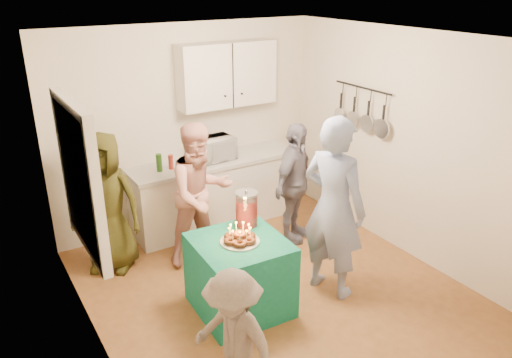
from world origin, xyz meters
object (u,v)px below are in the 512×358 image
punch_jar (247,210)px  woman_back_right (294,183)px  woman_back_left (106,203)px  woman_back_center (201,194)px  microwave (213,149)px  counter (215,193)px  man_birthday (334,208)px  child_near_left (234,341)px  party_table (240,275)px

punch_jar → woman_back_right: size_ratio=0.22×
woman_back_left → woman_back_center: woman_back_center is taller
microwave → punch_jar: (-0.42, -1.54, -0.12)m
counter → man_birthday: size_ratio=1.15×
punch_jar → woman_back_right: bearing=31.1°
microwave → woman_back_left: 1.57m
child_near_left → woman_back_left: bearing=167.0°
party_table → woman_back_right: size_ratio=0.56×
microwave → woman_back_left: size_ratio=0.32×
counter → party_table: counter is taller
woman_back_right → microwave: bearing=95.6°
punch_jar → child_near_left: (-0.88, -1.27, -0.34)m
woman_back_left → child_near_left: woman_back_left is taller
party_table → man_birthday: bearing=-12.4°
microwave → woman_back_left: woman_back_left is taller
punch_jar → child_near_left: size_ratio=0.29×
party_table → woman_back_center: 1.15m
woman_back_right → man_birthday: bearing=-135.9°
punch_jar → man_birthday: (0.74, -0.47, 0.02)m
punch_jar → man_birthday: size_ratio=0.18×
woman_back_left → child_near_left: 2.48m
counter → punch_jar: (-0.43, -1.54, 0.50)m
woman_back_left → woman_back_center: bearing=16.0°
counter → woman_back_right: (0.63, -0.90, 0.33)m
microwave → woman_back_right: size_ratio=0.34×
punch_jar → man_birthday: bearing=-32.4°
microwave → child_near_left: (-1.30, -2.81, -0.46)m
party_table → counter: bearing=69.8°
punch_jar → woman_back_left: bearing=132.5°
child_near_left → man_birthday: bearing=98.7°
man_birthday → child_near_left: bearing=98.4°
microwave → woman_back_right: 1.14m
microwave → woman_back_right: woman_back_right is taller
counter → woman_back_center: (-0.55, -0.73, 0.40)m
counter → microwave: size_ratio=4.22×
woman_back_right → child_near_left: (-1.93, -1.91, -0.16)m
man_birthday → counter: bearing=-9.5°
counter → man_birthday: man_birthday is taller
party_table → man_birthday: 1.15m
woman_back_center → man_birthday: bearing=-59.2°
woman_back_right → punch_jar: bearing=-178.6°
woman_back_center → woman_back_left: bearing=155.1°
punch_jar → woman_back_left: 1.62m
counter → woman_back_center: size_ratio=1.33×
punch_jar → party_table: bearing=-132.5°
punch_jar → child_near_left: 1.58m
child_near_left → woman_back_right: bearing=116.8°
microwave → punch_jar: 1.60m
punch_jar → woman_back_right: woman_back_right is taller
party_table → child_near_left: 1.22m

